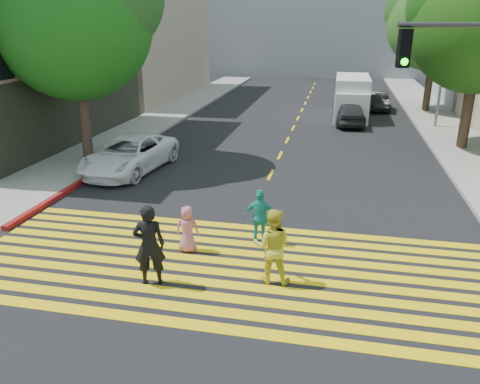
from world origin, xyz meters
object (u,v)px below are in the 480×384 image
(pedestrian_man, at_px, (149,245))
(pedestrian_child, at_px, (187,229))
(white_van, at_px, (351,99))
(dark_car_near, at_px, (349,113))
(dark_car_parked, at_px, (377,101))
(silver_car, at_px, (354,92))
(pedestrian_extra, at_px, (260,217))
(tree_left, at_px, (74,11))
(white_sedan, at_px, (130,154))
(pedestrian_woman, at_px, (272,246))
(tree_right_far, at_px, (440,15))

(pedestrian_man, bearing_deg, pedestrian_child, -119.30)
(pedestrian_man, height_order, white_van, white_van)
(dark_car_near, relative_size, dark_car_parked, 1.09)
(silver_car, relative_size, white_van, 0.77)
(pedestrian_extra, distance_m, dark_car_near, 17.03)
(tree_left, bearing_deg, silver_car, 59.79)
(pedestrian_extra, height_order, white_sedan, pedestrian_extra)
(pedestrian_woman, relative_size, white_sedan, 0.36)
(pedestrian_child, relative_size, silver_car, 0.30)
(pedestrian_child, bearing_deg, white_van, -106.86)
(tree_right_far, relative_size, silver_car, 2.18)
(white_sedan, xyz_separation_m, white_van, (9.02, 13.54, 0.52))
(white_sedan, relative_size, white_van, 0.93)
(pedestrian_child, height_order, pedestrian_extra, pedestrian_extra)
(tree_right_far, distance_m, pedestrian_man, 27.15)
(pedestrian_extra, height_order, white_van, white_van)
(pedestrian_man, height_order, pedestrian_extra, pedestrian_man)
(pedestrian_child, distance_m, pedestrian_extra, 2.02)
(pedestrian_man, relative_size, pedestrian_woman, 1.08)
(tree_left, height_order, dark_car_near, tree_left)
(pedestrian_child, bearing_deg, silver_car, -104.13)
(white_sedan, bearing_deg, white_van, 62.81)
(tree_right_far, bearing_deg, pedestrian_child, -112.69)
(dark_car_parked, bearing_deg, tree_right_far, -10.16)
(white_van, bearing_deg, dark_car_near, -93.04)
(tree_left, xyz_separation_m, tree_right_far, (16.50, 15.55, -0.04))
(tree_left, xyz_separation_m, pedestrian_child, (6.89, -7.42, -5.59))
(pedestrian_woman, relative_size, pedestrian_extra, 1.16)
(pedestrian_man, height_order, white_sedan, pedestrian_man)
(pedestrian_man, relative_size, pedestrian_extra, 1.25)
(tree_left, distance_m, white_sedan, 6.10)
(pedestrian_extra, relative_size, white_van, 0.29)
(tree_left, height_order, white_sedan, tree_left)
(pedestrian_man, height_order, pedestrian_child, pedestrian_man)
(white_sedan, xyz_separation_m, dark_car_near, (8.90, 11.30, -0.00))
(pedestrian_child, bearing_deg, tree_left, -51.32)
(tree_left, distance_m, silver_car, 23.94)
(white_sedan, height_order, dark_car_parked, white_sedan)
(white_van, bearing_deg, silver_car, 87.43)
(pedestrian_woman, relative_size, dark_car_near, 0.45)
(pedestrian_extra, bearing_deg, pedestrian_woman, 106.03)
(tree_left, height_order, white_van, tree_left)
(pedestrian_extra, relative_size, silver_car, 0.38)
(tree_left, xyz_separation_m, pedestrian_extra, (8.71, -6.57, -5.44))
(pedestrian_woman, bearing_deg, white_van, -97.92)
(tree_right_far, height_order, dark_car_parked, tree_right_far)
(pedestrian_woman, height_order, white_sedan, pedestrian_woman)
(tree_right_far, relative_size, white_sedan, 1.82)
(tree_right_far, distance_m, white_sedan, 22.47)
(white_sedan, xyz_separation_m, silver_car, (9.36, 21.13, -0.09))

